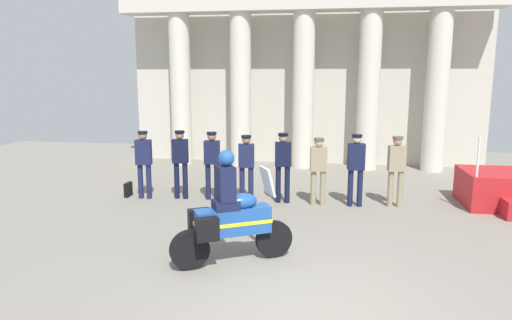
{
  "coord_description": "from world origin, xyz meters",
  "views": [
    {
      "loc": [
        0.26,
        -5.71,
        3.06
      ],
      "look_at": [
        -1.15,
        3.29,
        1.39
      ],
      "focal_mm": 32.58,
      "sensor_mm": 36.0,
      "label": 1
    }
  ],
  "objects_px": {
    "officer_in_row_3": "(246,163)",
    "officer_in_row_7": "(396,166)",
    "officer_in_row_0": "(144,159)",
    "officer_in_row_4": "(283,162)",
    "officer_in_row_2": "(212,160)",
    "officer_in_row_6": "(356,164)",
    "officer_in_row_1": "(180,159)",
    "briefcase_on_ground": "(128,190)",
    "motorcycle_with_rider": "(229,217)",
    "officer_in_row_5": "(318,166)"
  },
  "relations": [
    {
      "from": "officer_in_row_4",
      "to": "officer_in_row_7",
      "type": "bearing_deg",
      "value": 173.17
    },
    {
      "from": "officer_in_row_2",
      "to": "officer_in_row_3",
      "type": "distance_m",
      "value": 0.87
    },
    {
      "from": "officer_in_row_7",
      "to": "officer_in_row_4",
      "type": "bearing_deg",
      "value": -6.83
    },
    {
      "from": "officer_in_row_5",
      "to": "officer_in_row_1",
      "type": "bearing_deg",
      "value": -9.05
    },
    {
      "from": "officer_in_row_2",
      "to": "officer_in_row_3",
      "type": "height_order",
      "value": "officer_in_row_2"
    },
    {
      "from": "briefcase_on_ground",
      "to": "officer_in_row_4",
      "type": "bearing_deg",
      "value": 0.57
    },
    {
      "from": "officer_in_row_7",
      "to": "briefcase_on_ground",
      "type": "bearing_deg",
      "value": -7.01
    },
    {
      "from": "officer_in_row_2",
      "to": "officer_in_row_6",
      "type": "height_order",
      "value": "officer_in_row_6"
    },
    {
      "from": "officer_in_row_0",
      "to": "officer_in_row_7",
      "type": "height_order",
      "value": "officer_in_row_0"
    },
    {
      "from": "officer_in_row_1",
      "to": "officer_in_row_4",
      "type": "relative_size",
      "value": 1.01
    },
    {
      "from": "officer_in_row_3",
      "to": "officer_in_row_4",
      "type": "xyz_separation_m",
      "value": [
        0.89,
        0.0,
        0.04
      ]
    },
    {
      "from": "officer_in_row_3",
      "to": "motorcycle_with_rider",
      "type": "height_order",
      "value": "motorcycle_with_rider"
    },
    {
      "from": "officer_in_row_4",
      "to": "briefcase_on_ground",
      "type": "bearing_deg",
      "value": -7.13
    },
    {
      "from": "officer_in_row_6",
      "to": "motorcycle_with_rider",
      "type": "xyz_separation_m",
      "value": [
        -2.22,
        -3.8,
        -0.22
      ]
    },
    {
      "from": "officer_in_row_0",
      "to": "officer_in_row_4",
      "type": "distance_m",
      "value": 3.47
    },
    {
      "from": "officer_in_row_4",
      "to": "motorcycle_with_rider",
      "type": "distance_m",
      "value": 3.89
    },
    {
      "from": "officer_in_row_1",
      "to": "officer_in_row_0",
      "type": "bearing_deg",
      "value": 0.73
    },
    {
      "from": "officer_in_row_0",
      "to": "officer_in_row_2",
      "type": "xyz_separation_m",
      "value": [
        1.71,
        0.16,
        -0.0
      ]
    },
    {
      "from": "officer_in_row_0",
      "to": "officer_in_row_6",
      "type": "bearing_deg",
      "value": 173.28
    },
    {
      "from": "officer_in_row_2",
      "to": "officer_in_row_5",
      "type": "bearing_deg",
      "value": 169.87
    },
    {
      "from": "officer_in_row_2",
      "to": "officer_in_row_4",
      "type": "bearing_deg",
      "value": 171.67
    },
    {
      "from": "officer_in_row_1",
      "to": "officer_in_row_6",
      "type": "height_order",
      "value": "officer_in_row_1"
    },
    {
      "from": "officer_in_row_3",
      "to": "officer_in_row_7",
      "type": "relative_size",
      "value": 0.98
    },
    {
      "from": "officer_in_row_2",
      "to": "officer_in_row_4",
      "type": "distance_m",
      "value": 1.76
    },
    {
      "from": "officer_in_row_6",
      "to": "officer_in_row_5",
      "type": "bearing_deg",
      "value": -5.35
    },
    {
      "from": "officer_in_row_6",
      "to": "motorcycle_with_rider",
      "type": "bearing_deg",
      "value": 51.99
    },
    {
      "from": "officer_in_row_1",
      "to": "officer_in_row_3",
      "type": "xyz_separation_m",
      "value": [
        1.67,
        0.01,
        -0.05
      ]
    },
    {
      "from": "officer_in_row_1",
      "to": "motorcycle_with_rider",
      "type": "height_order",
      "value": "motorcycle_with_rider"
    },
    {
      "from": "officer_in_row_1",
      "to": "officer_in_row_7",
      "type": "height_order",
      "value": "officer_in_row_1"
    },
    {
      "from": "officer_in_row_3",
      "to": "officer_in_row_7",
      "type": "xyz_separation_m",
      "value": [
        3.54,
        0.04,
        0.02
      ]
    },
    {
      "from": "officer_in_row_2",
      "to": "motorcycle_with_rider",
      "type": "bearing_deg",
      "value": 100.29
    },
    {
      "from": "officer_in_row_1",
      "to": "briefcase_on_ground",
      "type": "height_order",
      "value": "officer_in_row_1"
    },
    {
      "from": "officer_in_row_5",
      "to": "motorcycle_with_rider",
      "type": "distance_m",
      "value": 4.0
    },
    {
      "from": "officer_in_row_5",
      "to": "briefcase_on_ground",
      "type": "height_order",
      "value": "officer_in_row_5"
    },
    {
      "from": "officer_in_row_0",
      "to": "officer_in_row_6",
      "type": "relative_size",
      "value": 0.99
    },
    {
      "from": "officer_in_row_0",
      "to": "officer_in_row_1",
      "type": "bearing_deg",
      "value": -179.27
    },
    {
      "from": "officer_in_row_6",
      "to": "officer_in_row_7",
      "type": "bearing_deg",
      "value": 178.22
    },
    {
      "from": "officer_in_row_2",
      "to": "officer_in_row_4",
      "type": "relative_size",
      "value": 1.0
    },
    {
      "from": "officer_in_row_3",
      "to": "briefcase_on_ground",
      "type": "relative_size",
      "value": 4.54
    },
    {
      "from": "officer_in_row_0",
      "to": "officer_in_row_4",
      "type": "xyz_separation_m",
      "value": [
        3.46,
        0.14,
        0.0
      ]
    },
    {
      "from": "officer_in_row_6",
      "to": "briefcase_on_ground",
      "type": "xyz_separation_m",
      "value": [
        -5.68,
        0.02,
        -0.83
      ]
    },
    {
      "from": "officer_in_row_7",
      "to": "officer_in_row_0",
      "type": "bearing_deg",
      "value": -5.96
    },
    {
      "from": "officer_in_row_2",
      "to": "motorcycle_with_rider",
      "type": "relative_size",
      "value": 0.89
    },
    {
      "from": "motorcycle_with_rider",
      "to": "officer_in_row_2",
      "type": "bearing_deg",
      "value": 79.09
    },
    {
      "from": "officer_in_row_6",
      "to": "officer_in_row_4",
      "type": "bearing_deg",
      "value": -9.56
    },
    {
      "from": "officer_in_row_6",
      "to": "officer_in_row_0",
      "type": "bearing_deg",
      "value": -6.72
    },
    {
      "from": "officer_in_row_6",
      "to": "briefcase_on_ground",
      "type": "height_order",
      "value": "officer_in_row_6"
    },
    {
      "from": "officer_in_row_3",
      "to": "officer_in_row_6",
      "type": "distance_m",
      "value": 2.61
    },
    {
      "from": "officer_in_row_3",
      "to": "officer_in_row_5",
      "type": "distance_m",
      "value": 1.75
    },
    {
      "from": "officer_in_row_5",
      "to": "officer_in_row_7",
      "type": "bearing_deg",
      "value": 176.5
    }
  ]
}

